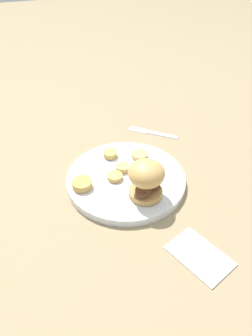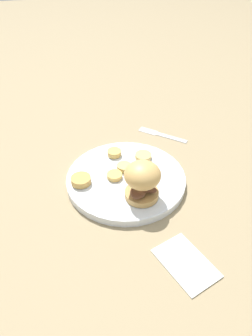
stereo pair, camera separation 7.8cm
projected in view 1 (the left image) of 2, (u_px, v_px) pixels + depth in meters
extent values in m
plane|color=#937F5B|center=(126.00, 182.00, 0.81)|extent=(4.00, 4.00, 0.00)
cylinder|color=white|center=(126.00, 179.00, 0.81)|extent=(0.29, 0.29, 0.02)
torus|color=white|center=(126.00, 177.00, 0.80)|extent=(0.29, 0.29, 0.01)
cylinder|color=tan|center=(145.00, 192.00, 0.75)|extent=(0.08, 0.08, 0.01)
ellipsoid|color=brown|center=(143.00, 188.00, 0.73)|extent=(0.03, 0.03, 0.02)
ellipsoid|color=brown|center=(143.00, 190.00, 0.72)|extent=(0.06, 0.05, 0.01)
ellipsoid|color=#563323|center=(154.00, 187.00, 0.73)|extent=(0.03, 0.04, 0.02)
ellipsoid|color=brown|center=(146.00, 187.00, 0.74)|extent=(0.05, 0.05, 0.02)
ellipsoid|color=brown|center=(143.00, 191.00, 0.72)|extent=(0.04, 0.04, 0.02)
ellipsoid|color=tan|center=(146.00, 173.00, 0.71)|extent=(0.08, 0.08, 0.06)
cylinder|color=tan|center=(115.00, 178.00, 0.79)|extent=(0.04, 0.04, 0.01)
cylinder|color=#DBB766|center=(123.00, 167.00, 0.82)|extent=(0.04, 0.04, 0.01)
cylinder|color=tan|center=(82.00, 184.00, 0.77)|extent=(0.05, 0.05, 0.02)
cylinder|color=tan|center=(110.00, 154.00, 0.86)|extent=(0.04, 0.04, 0.01)
cylinder|color=#DBB766|center=(140.00, 155.00, 0.86)|extent=(0.04, 0.04, 0.01)
cube|color=silver|center=(162.00, 134.00, 0.97)|extent=(0.07, 0.08, 0.00)
cube|color=silver|center=(138.00, 130.00, 1.00)|extent=(0.05, 0.06, 0.00)
cube|color=white|center=(200.00, 255.00, 0.64)|extent=(0.14, 0.12, 0.01)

